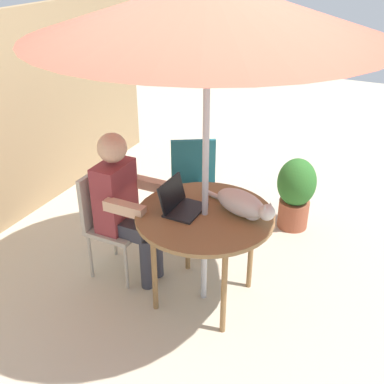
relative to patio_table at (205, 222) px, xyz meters
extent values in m
plane|color=beige|center=(0.00, 0.00, -0.68)|extent=(14.00, 14.00, 0.00)
cylinder|color=olive|center=(0.00, 0.00, 0.05)|extent=(0.98, 0.98, 0.03)
cylinder|color=olive|center=(0.27, 0.27, -0.32)|extent=(0.04, 0.04, 0.72)
cylinder|color=olive|center=(-0.27, 0.27, -0.32)|extent=(0.04, 0.04, 0.72)
cylinder|color=olive|center=(-0.27, -0.27, -0.32)|extent=(0.04, 0.04, 0.72)
cylinder|color=olive|center=(0.27, -0.27, -0.32)|extent=(0.04, 0.04, 0.72)
cylinder|color=#B7B7BC|center=(0.00, 0.00, 0.36)|extent=(0.04, 0.04, 2.09)
cone|color=#BF4C38|center=(0.00, 0.00, 1.43)|extent=(2.14, 2.14, 0.32)
sphere|color=#B7B7BC|center=(0.00, 0.00, 1.44)|extent=(0.06, 0.06, 0.06)
cube|color=#B2A899|center=(0.00, 0.75, -0.26)|extent=(0.40, 0.40, 0.04)
cube|color=#B2A899|center=(0.00, 0.93, -0.02)|extent=(0.40, 0.04, 0.44)
cylinder|color=#B2A899|center=(0.17, 0.92, -0.48)|extent=(0.03, 0.03, 0.41)
cylinder|color=#B2A899|center=(-0.17, 0.92, -0.48)|extent=(0.03, 0.03, 0.41)
cylinder|color=#B2A899|center=(-0.17, 0.58, -0.48)|extent=(0.03, 0.03, 0.41)
cylinder|color=#B2A899|center=(0.17, 0.58, -0.48)|extent=(0.03, 0.03, 0.41)
cube|color=#1E606B|center=(0.75, 0.43, -0.26)|extent=(0.55, 0.55, 0.04)
cube|color=#1E606B|center=(0.90, 0.52, -0.02)|extent=(0.23, 0.36, 0.44)
cylinder|color=#1E606B|center=(0.98, 0.37, -0.48)|extent=(0.03, 0.03, 0.41)
cylinder|color=#1E606B|center=(0.81, 0.67, -0.48)|extent=(0.03, 0.03, 0.41)
cylinder|color=#1E606B|center=(0.51, 0.50, -0.48)|extent=(0.03, 0.03, 0.41)
cylinder|color=#1E606B|center=(0.68, 0.20, -0.48)|extent=(0.03, 0.03, 0.41)
cube|color=maroon|center=(0.00, 0.75, 0.03)|extent=(0.34, 0.20, 0.54)
sphere|color=#DBAD89|center=(0.00, 0.74, 0.43)|extent=(0.22, 0.22, 0.22)
cube|color=#383842|center=(-0.08, 0.60, -0.19)|extent=(0.12, 0.30, 0.12)
cylinder|color=#383842|center=(-0.08, 0.45, -0.46)|extent=(0.10, 0.10, 0.44)
cube|color=#383842|center=(0.08, 0.60, -0.19)|extent=(0.12, 0.30, 0.12)
cylinder|color=#383842|center=(0.08, 0.45, -0.46)|extent=(0.10, 0.10, 0.44)
cube|color=#DBAD89|center=(-0.20, 0.53, 0.08)|extent=(0.08, 0.32, 0.08)
cube|color=#DBAD89|center=(0.20, 0.53, 0.08)|extent=(0.08, 0.32, 0.08)
cube|color=black|center=(-0.03, 0.14, 0.07)|extent=(0.30, 0.22, 0.02)
cube|color=black|center=(-0.03, 0.24, 0.18)|extent=(0.30, 0.06, 0.20)
cube|color=black|center=(-0.02, 0.25, 0.18)|extent=(0.30, 0.06, 0.20)
ellipsoid|color=silver|center=(0.11, -0.22, 0.15)|extent=(0.31, 0.44, 0.17)
sphere|color=silver|center=(0.04, -0.43, 0.17)|extent=(0.11, 0.11, 0.11)
ellipsoid|color=white|center=(0.07, -0.32, 0.11)|extent=(0.15, 0.15, 0.09)
cylinder|color=silver|center=(0.23, 0.03, 0.09)|extent=(0.09, 0.18, 0.04)
cone|color=silver|center=(0.01, -0.42, 0.22)|extent=(0.04, 0.04, 0.03)
cone|color=silver|center=(0.06, -0.44, 0.22)|extent=(0.04, 0.04, 0.03)
cylinder|color=#9E5138|center=(1.30, -0.34, -0.55)|extent=(0.29, 0.29, 0.27)
ellipsoid|color=#2D6B28|center=(1.30, -0.34, -0.21)|extent=(0.36, 0.36, 0.46)
camera|label=1|loc=(-2.58, -1.15, 1.77)|focal=44.11mm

